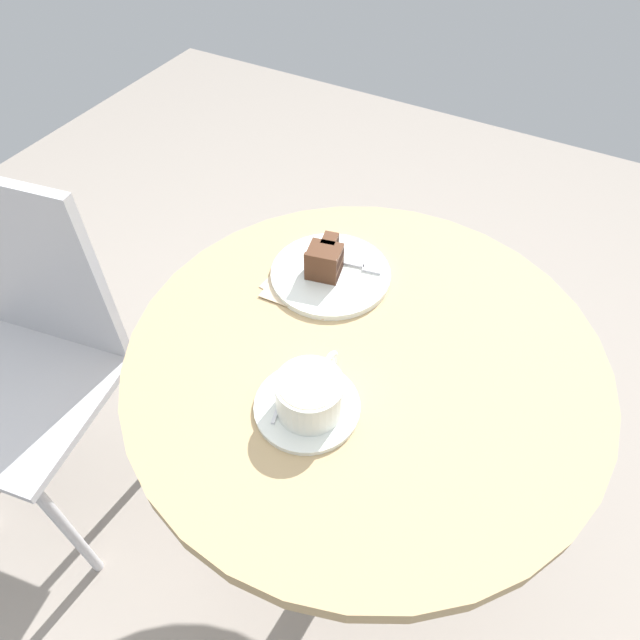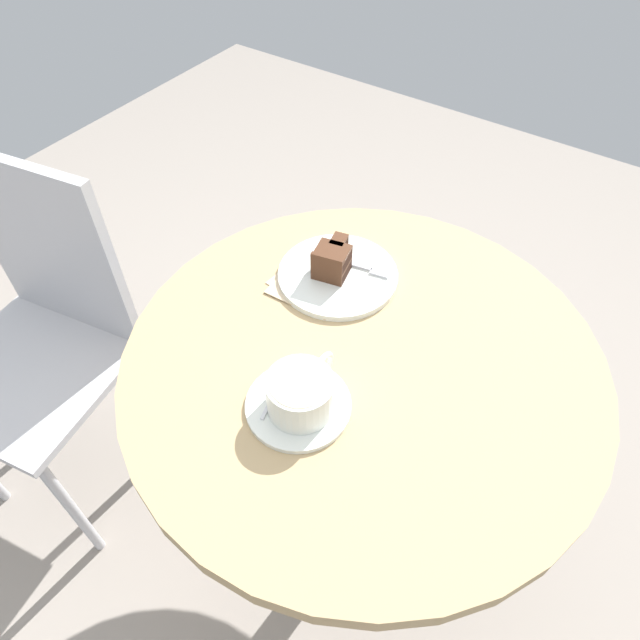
% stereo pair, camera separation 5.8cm
% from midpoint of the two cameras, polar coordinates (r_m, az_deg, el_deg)
% --- Properties ---
extents(ground_plane, '(4.40, 4.40, 0.01)m').
position_cam_midpoint_polar(ground_plane, '(1.61, 1.75, -20.60)').
color(ground_plane, gray).
rests_on(ground_plane, ground).
extents(cafe_table, '(0.79, 0.79, 0.76)m').
position_cam_midpoint_polar(cafe_table, '(1.04, 2.56, -7.72)').
color(cafe_table, tan).
rests_on(cafe_table, ground).
extents(saucer, '(0.16, 0.16, 0.01)m').
position_cam_midpoint_polar(saucer, '(0.87, -3.22, -8.71)').
color(saucer, silver).
rests_on(saucer, cafe_table).
extents(coffee_cup, '(0.14, 0.10, 0.06)m').
position_cam_midpoint_polar(coffee_cup, '(0.84, -2.96, -7.46)').
color(coffee_cup, silver).
rests_on(coffee_cup, saucer).
extents(teaspoon, '(0.11, 0.03, 0.00)m').
position_cam_midpoint_polar(teaspoon, '(0.89, -5.24, -6.63)').
color(teaspoon, silver).
rests_on(teaspoon, saucer).
extents(cake_plate, '(0.22, 0.22, 0.01)m').
position_cam_midpoint_polar(cake_plate, '(1.05, -0.51, 4.55)').
color(cake_plate, silver).
rests_on(cake_plate, cafe_table).
extents(cake_slice, '(0.09, 0.07, 0.06)m').
position_cam_midpoint_polar(cake_slice, '(1.03, -1.11, 6.00)').
color(cake_slice, black).
rests_on(cake_slice, cake_plate).
extents(fork, '(0.04, 0.15, 0.00)m').
position_cam_midpoint_polar(fork, '(1.06, 1.79, 5.53)').
color(fork, silver).
rests_on(fork, cake_plate).
extents(napkin, '(0.16, 0.15, 0.00)m').
position_cam_midpoint_polar(napkin, '(1.05, -2.57, 3.79)').
color(napkin, beige).
rests_on(napkin, cafe_table).
extents(cafe_chair, '(0.44, 0.44, 0.91)m').
position_cam_midpoint_polar(cafe_chair, '(1.40, -28.31, -2.13)').
color(cafe_chair, '#BCBCC1').
rests_on(cafe_chair, ground).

